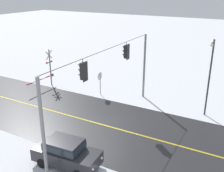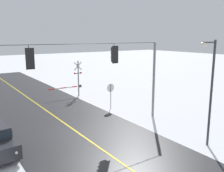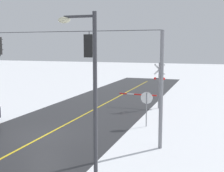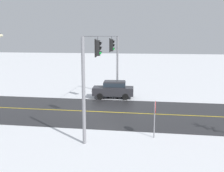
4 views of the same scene
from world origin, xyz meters
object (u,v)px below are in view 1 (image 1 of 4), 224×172
object	(u,v)px
parked_car_charcoal	(66,152)
railroad_crossing	(48,68)
stop_sign	(100,78)
streetlamp_near	(210,72)

from	to	relation	value
parked_car_charcoal	railroad_crossing	bearing A→B (deg)	-134.60
stop_sign	railroad_crossing	distance (m)	6.26
parked_car_charcoal	streetlamp_near	bearing A→B (deg)	151.32
stop_sign	parked_car_charcoal	world-z (taller)	stop_sign
railroad_crossing	streetlamp_near	world-z (taller)	streetlamp_near
stop_sign	streetlamp_near	xyz separation A→B (m)	(-0.20, 10.25, 2.20)
railroad_crossing	parked_car_charcoal	distance (m)	14.70
railroad_crossing	parked_car_charcoal	world-z (taller)	railroad_crossing
stop_sign	railroad_crossing	xyz separation A→B (m)	(0.54, -6.23, 0.26)
stop_sign	parked_car_charcoal	distance (m)	11.65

